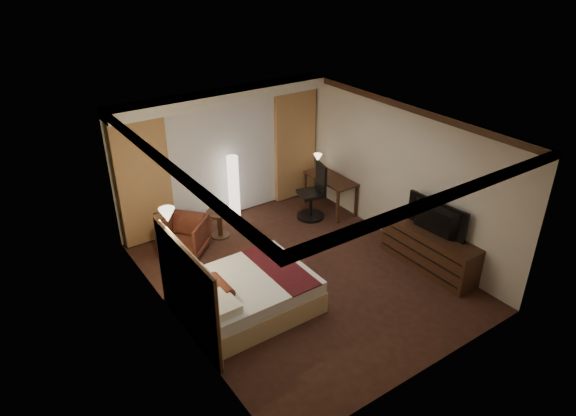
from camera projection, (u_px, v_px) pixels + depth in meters
floor at (301, 275)px, 8.95m from camera, size 4.50×5.50×0.01m
ceiling at (303, 127)px, 7.69m from camera, size 4.50×5.50×0.01m
back_wall at (222, 155)px, 10.32m from camera, size 4.50×0.02×2.70m
left_wall at (172, 249)px, 7.19m from camera, size 0.02×5.50×2.70m
right_wall at (401, 174)px, 9.45m from camera, size 0.02×5.50×2.70m
crown_molding at (303, 131)px, 7.72m from camera, size 4.50×5.50×0.12m
soffit at (224, 96)px, 9.56m from camera, size 4.50×0.50×0.20m
curtain_sheer at (224, 160)px, 10.31m from camera, size 2.48×0.04×2.45m
curtain_left_drape at (144, 182)px, 9.41m from camera, size 1.00×0.14×2.45m
curtain_right_drape at (295, 144)px, 11.12m from camera, size 1.00×0.14×2.45m
wall_sconce at (167, 215)px, 7.49m from camera, size 0.24×0.24×0.24m
bed at (249, 294)px, 8.00m from camera, size 1.95×1.52×0.57m
headboard at (188, 292)px, 7.29m from camera, size 0.12×1.82×1.50m
armchair at (184, 234)px, 9.43m from camera, size 1.02×1.02×0.77m
side_table at (220, 224)px, 10.00m from camera, size 0.50×0.50×0.55m
floor_lamp at (234, 189)px, 10.34m from camera, size 0.30×0.30×1.45m
desk at (330, 194)px, 10.95m from camera, size 0.55×1.22×0.75m
desk_lamp at (318, 163)px, 11.03m from camera, size 0.18×0.18×0.34m
office_chair at (311, 192)px, 10.53m from camera, size 0.69×0.69×1.19m
dresser at (429, 250)px, 9.01m from camera, size 0.50×1.85×0.72m
television at (433, 215)px, 8.67m from camera, size 0.76×1.23×0.15m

